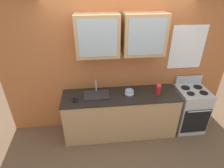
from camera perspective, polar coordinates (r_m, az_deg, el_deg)
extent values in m
plane|color=brown|center=(3.97, 2.47, -14.41)|extent=(10.00, 10.00, 0.00)
cube|color=#B76638|center=(3.49, 2.10, 6.61)|extent=(4.38, 0.10, 2.79)
cube|color=tan|center=(3.07, -4.57, 14.73)|extent=(0.71, 0.33, 0.69)
cube|color=#9EADB7|center=(2.91, -4.43, 13.88)|extent=(0.60, 0.01, 0.58)
cube|color=tan|center=(3.19, 10.04, 14.94)|extent=(0.71, 0.33, 0.69)
cube|color=#9EADB7|center=(3.03, 10.88, 14.11)|extent=(0.60, 0.01, 0.58)
cube|color=white|center=(3.75, 22.42, 10.47)|extent=(0.66, 0.01, 0.82)
cube|color=tan|center=(3.68, 2.62, -9.49)|extent=(2.16, 0.60, 0.88)
cube|color=black|center=(3.42, 2.79, -3.61)|extent=(2.18, 0.63, 0.02)
cube|color=silver|center=(4.11, 22.98, -7.26)|extent=(0.57, 0.58, 0.90)
cube|color=black|center=(3.96, 24.67, -10.58)|extent=(0.53, 0.01, 0.54)
cylinder|color=silver|center=(3.78, 25.72, -7.69)|extent=(0.46, 0.02, 0.02)
cube|color=silver|center=(4.04, 22.79, 1.17)|extent=(0.54, 0.04, 0.18)
cylinder|color=black|center=(3.73, 23.33, -2.75)|extent=(0.14, 0.14, 0.02)
cylinder|color=black|center=(3.86, 26.68, -2.45)|extent=(0.15, 0.15, 0.02)
cylinder|color=black|center=(3.89, 21.92, -1.07)|extent=(0.17, 0.17, 0.02)
cylinder|color=black|center=(4.02, 25.18, -0.84)|extent=(0.16, 0.16, 0.02)
cube|color=#2D2D30|center=(3.39, -4.83, -3.45)|extent=(0.46, 0.32, 0.03)
cylinder|color=silver|center=(3.43, -5.00, -0.51)|extent=(0.02, 0.02, 0.22)
cylinder|color=silver|center=(3.32, -5.05, 0.65)|extent=(0.02, 0.12, 0.02)
cylinder|color=#4C4C54|center=(3.40, 5.39, -3.25)|extent=(0.17, 0.17, 0.04)
cylinder|color=white|center=(3.39, 5.41, -2.76)|extent=(0.16, 0.16, 0.05)
cylinder|color=#8CB7E0|center=(3.37, 5.44, -2.24)|extent=(0.15, 0.15, 0.05)
cylinder|color=#B21E1E|center=(3.48, 14.18, -2.14)|extent=(0.09, 0.09, 0.15)
sphere|color=#D8333F|center=(3.43, 14.40, -0.58)|extent=(0.09, 0.09, 0.09)
cylinder|color=black|center=(3.28, -11.54, -4.63)|extent=(0.08, 0.08, 0.09)
torus|color=black|center=(3.27, -10.73, -4.52)|extent=(0.06, 0.01, 0.06)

